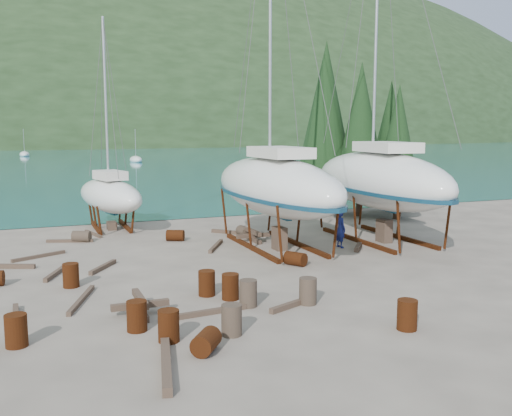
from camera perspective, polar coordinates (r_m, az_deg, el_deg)
name	(u,v)px	position (r m, az deg, el deg)	size (l,w,h in m)	color
ground	(248,277)	(22.28, -0.77, -6.96)	(600.00, 600.00, 0.00)	#61574D
bay_water	(40,139)	(335.22, -20.78, 6.42)	(700.00, 700.00, 0.00)	#166771
far_hill	(40,139)	(340.22, -20.80, 6.44)	(800.00, 360.00, 110.00)	#1F3018
far_house_right	(136,137)	(213.47, -11.87, 6.99)	(6.60, 5.60, 5.60)	beige
cypress_near_right	(361,128)	(37.96, 10.43, 7.89)	(3.60, 3.60, 10.00)	black
cypress_mid_right	(398,142)	(37.15, 14.02, 6.44)	(3.06, 3.06, 8.50)	black
cypress_back_left	(326,115)	(38.93, 6.97, 9.24)	(4.14, 4.14, 11.50)	black
cypress_far_right	(390,136)	(40.46, 13.26, 6.98)	(3.24, 3.24, 9.00)	black
moored_boat_mid	(136,160)	(101.79, -11.92, 4.74)	(2.00, 5.00, 6.05)	white
moored_boat_far	(25,154)	(130.19, -22.14, 4.98)	(2.00, 5.00, 6.05)	white
large_sailboat_near	(275,185)	(27.36, 1.89, 2.28)	(3.67, 12.02, 18.86)	white
large_sailboat_far	(379,179)	(29.86, 12.19, 2.83)	(4.64, 12.55, 19.42)	white
small_sailboat_shore	(110,195)	(33.77, -14.41, 1.28)	(3.97, 7.80, 11.94)	white
worker	(340,229)	(27.94, 8.44, -2.07)	(0.67, 0.44, 1.83)	navy
drum_0	(16,331)	(16.64, -22.86, -11.23)	(0.58, 0.58, 0.88)	#4F280D
drum_3	(169,326)	(15.91, -8.73, -11.57)	(0.58, 0.58, 0.88)	#4F280D
drum_4	(175,235)	(29.63, -8.07, -2.73)	(0.58, 0.58, 0.88)	#4F280D
drum_5	(248,293)	(18.66, -0.79, -8.53)	(0.58, 0.58, 0.88)	#2D2823
drum_6	(295,259)	(24.17, 3.97, -5.09)	(0.58, 0.58, 0.88)	#4F280D
drum_7	(407,315)	(17.16, 14.88, -10.28)	(0.58, 0.58, 0.88)	#4F280D
drum_8	(71,275)	(21.93, -18.03, -6.42)	(0.58, 0.58, 0.88)	#4F280D
drum_9	(82,236)	(30.39, -17.05, -2.73)	(0.58, 0.58, 0.88)	#2D2823
drum_10	(230,287)	(19.44, -2.58, -7.86)	(0.58, 0.58, 0.88)	#4F280D
drum_11	(244,232)	(30.44, -1.22, -2.37)	(0.58, 0.58, 0.88)	#2D2823
drum_12	(206,342)	(15.11, -5.02, -13.18)	(0.58, 0.58, 0.88)	#4F280D
drum_13	(137,316)	(16.85, -11.83, -10.53)	(0.58, 0.58, 0.88)	#4F280D
drum_14	(207,283)	(19.92, -4.95, -7.49)	(0.58, 0.58, 0.88)	#4F280D
drum_16	(232,320)	(16.20, -2.45, -11.12)	(0.58, 0.58, 0.88)	#2D2823
drum_17	(308,291)	(18.98, 5.21, -8.27)	(0.58, 0.58, 0.88)	#2D2823
timber_0	(93,234)	(32.22, -15.98, -2.50)	(0.14, 2.19, 0.14)	brown
timber_1	(358,247)	(27.84, 10.17, -3.87)	(0.19, 1.63, 0.19)	brown
timber_2	(10,266)	(25.76, -23.39, -5.37)	(0.19, 2.08, 0.19)	brown
timber_3	(81,300)	(20.11, -17.06, -8.75)	(0.15, 3.09, 0.15)	brown
timber_4	(103,267)	(24.40, -15.06, -5.72)	(0.17, 2.18, 0.17)	brown
timber_5	(205,313)	(17.99, -5.11, -10.39)	(0.16, 2.79, 0.16)	brown
timber_6	(225,232)	(31.49, -3.09, -2.39)	(0.19, 1.67, 0.19)	brown
timber_7	(291,305)	(18.69, 3.53, -9.64)	(0.17, 1.91, 0.17)	brown
timber_9	(70,241)	(30.52, -18.13, -3.15)	(0.15, 2.34, 0.15)	brown
timber_10	(216,246)	(27.80, -4.04, -3.81)	(0.16, 2.76, 0.16)	brown
timber_12	(16,315)	(19.21, -22.90, -9.79)	(0.17, 1.91, 0.17)	brown
timber_15	(39,256)	(27.36, -20.88, -4.53)	(0.15, 2.55, 0.15)	brown
timber_16	(166,365)	(14.33, -8.98, -15.22)	(0.23, 3.03, 0.23)	brown
timber_17	(58,272)	(24.17, -19.21, -6.03)	(0.16, 2.75, 0.16)	brown
timber_pile_fore	(140,305)	(18.30, -11.50, -9.48)	(1.80, 1.80, 0.60)	brown
timber_pile_aft	(253,236)	(29.23, -0.28, -2.78)	(1.80, 1.80, 0.60)	brown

